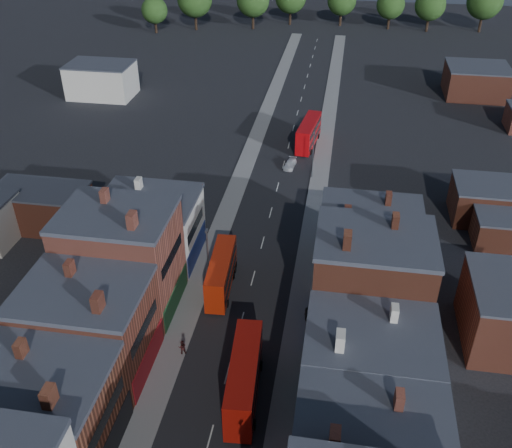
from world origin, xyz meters
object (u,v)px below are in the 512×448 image
(ped_3, at_px, (306,314))
(car_2, at_px, (229,270))
(car_3, at_px, (290,164))
(bus_1, at_px, (244,378))
(bus_2, at_px, (309,133))
(bus_0, at_px, (221,273))
(ped_1, at_px, (182,347))

(ped_3, bearing_deg, car_2, 36.11)
(car_3, relative_size, ped_3, 2.05)
(bus_1, distance_m, bus_2, 59.10)
(bus_2, xyz_separation_m, car_3, (-2.30, -9.16, -1.98))
(bus_0, relative_size, car_2, 2.77)
(bus_0, height_order, car_3, bus_0)
(ped_1, distance_m, ped_3, 14.59)
(car_2, bearing_deg, ped_1, -102.90)
(bus_0, bearing_deg, car_2, 81.95)
(bus_0, bearing_deg, bus_1, -73.51)
(ped_1, bearing_deg, bus_0, -113.83)
(bus_0, height_order, ped_3, bus_0)
(ped_3, bearing_deg, bus_2, -14.35)
(car_2, distance_m, ped_3, 12.92)
(car_3, bearing_deg, ped_3, -73.27)
(bus_0, distance_m, bus_1, 17.09)
(bus_1, height_order, car_2, bus_1)
(car_2, relative_size, car_3, 0.95)
(bus_2, bearing_deg, ped_3, -78.30)
(bus_0, xyz_separation_m, car_2, (0.26, 3.13, -1.91))
(bus_1, distance_m, car_2, 20.10)
(bus_1, height_order, bus_2, bus_1)
(car_2, xyz_separation_m, car_3, (4.44, 30.71, 0.05))
(bus_2, xyz_separation_m, ped_3, (3.86, -47.25, -1.46))
(bus_0, xyz_separation_m, bus_1, (5.78, -16.09, 0.23))
(bus_0, relative_size, ped_1, 6.04)
(bus_1, height_order, car_3, bus_1)
(car_3, bearing_deg, bus_2, 83.46)
(bus_2, distance_m, ped_3, 47.43)
(bus_1, bearing_deg, ped_3, 62.84)
(bus_2, xyz_separation_m, car_2, (-6.74, -39.87, -2.03))
(bus_2, relative_size, ped_1, 6.40)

